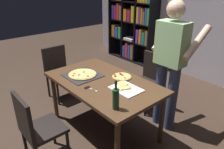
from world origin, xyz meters
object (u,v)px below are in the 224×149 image
Objects in this scene: bookshelf at (133,21)px; kitchen_scissors at (89,88)px; dining_table at (103,86)px; second_pizza_plain at (122,77)px; chair_far_side at (149,78)px; person_serving_pizza at (171,60)px; chair_near_camera at (36,126)px; pepperoni_pizza_on_tray at (82,75)px; chair_left_end at (58,69)px; wine_bottle at (116,98)px.

kitchen_scissors is (1.83, -2.63, -0.24)m from bookshelf.
second_pizza_plain is (0.08, 0.26, 0.09)m from dining_table.
chair_far_side is at bearing 92.47° from kitchen_scissors.
person_serving_pizza is 1.10m from kitchen_scissors.
chair_far_side reaches higher than second_pizza_plain.
chair_near_camera is 1.89m from chair_far_side.
pepperoni_pizza_on_tray is (-0.32, -1.05, 0.25)m from chair_far_side.
chair_near_camera and chair_left_end have the same top height.
dining_table is 4.89× the size of wine_bottle.
pepperoni_pizza_on_tray is 1.39× the size of wine_bottle.
chair_far_side is 0.74m from second_pizza_plain.
wine_bottle is at bearing -27.59° from dining_table.
chair_left_end is 1.96m from person_serving_pizza.
bookshelf is 9.88× the size of kitchen_scissors.
chair_near_camera is 1.00× the size of chair_left_end.
pepperoni_pizza_on_tray is at bearing -134.31° from person_serving_pizza.
kitchen_scissors is at bearing 85.68° from chair_near_camera.
pepperoni_pizza_on_tray is at bearing -161.14° from dining_table.
chair_far_side is 2.06× the size of pepperoni_pizza_on_tray.
chair_near_camera is at bearing -94.32° from kitchen_scissors.
person_serving_pizza is (2.27, -1.65, 0.00)m from bookshelf.
chair_left_end is 2.48m from bookshelf.
second_pizza_plain is at bearing 10.85° from chair_left_end.
wine_bottle is (2.36, -2.68, -0.13)m from bookshelf.
bookshelf reaches higher than second_pizza_plain.
chair_left_end is 3.50× the size of second_pizza_plain.
pepperoni_pizza_on_tray is (1.46, -2.48, -0.23)m from bookshelf.
kitchen_scissors is (0.05, 0.69, 0.24)m from chair_near_camera.
pepperoni_pizza_on_tray is at bearing -137.23° from second_pizza_plain.
bookshelf is (-1.78, 3.32, 0.48)m from chair_near_camera.
chair_far_side is at bearing -38.82° from bookshelf.
bookshelf is at bearing 141.18° from chair_far_side.
person_serving_pizza reaches higher than dining_table.
dining_table is 1.72× the size of chair_near_camera.
bookshelf is 3.21m from kitchen_scissors.
dining_table is 2.98m from bookshelf.
kitchen_scissors is at bearing -55.19° from bookshelf.
chair_far_side is 1.57m from chair_left_end.
pepperoni_pizza_on_tray reaches higher than dining_table.
wine_bottle is 0.76m from second_pizza_plain.
chair_left_end is at bearing -77.66° from bookshelf.
pepperoni_pizza_on_tray reaches higher than second_pizza_plain.
chair_far_side is at bearing 73.21° from pepperoni_pizza_on_tray.
pepperoni_pizza_on_tray is at bearing 110.81° from chair_near_camera.
chair_near_camera is 1.81m from person_serving_pizza.
wine_bottle reaches higher than pepperoni_pizza_on_tray.
pepperoni_pizza_on_tray is (-0.81, -0.83, -0.23)m from person_serving_pizza.
dining_table is at bearing -124.37° from person_serving_pizza.
person_serving_pizza is at bearing -24.00° from chair_far_side.
kitchen_scissors is (0.37, -0.15, -0.01)m from pepperoni_pizza_on_tray.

